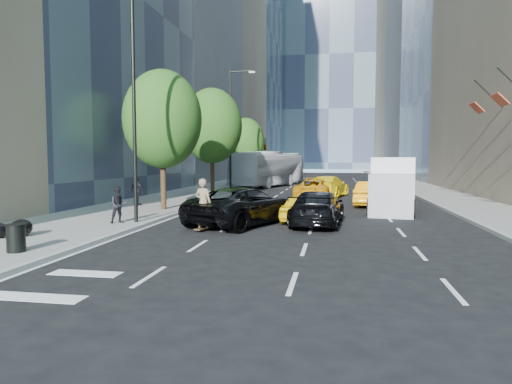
% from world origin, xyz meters
% --- Properties ---
extents(ground, '(160.00, 160.00, 0.00)m').
position_xyz_m(ground, '(0.00, 0.00, 0.00)').
color(ground, black).
rests_on(ground, ground).
extents(sidewalk_left, '(6.00, 120.00, 0.15)m').
position_xyz_m(sidewalk_left, '(-9.00, 30.00, 0.07)').
color(sidewalk_left, slate).
rests_on(sidewalk_left, ground).
extents(sidewalk_right, '(4.00, 120.00, 0.15)m').
position_xyz_m(sidewalk_right, '(10.00, 30.00, 0.07)').
color(sidewalk_right, slate).
rests_on(sidewalk_right, ground).
extents(tower_left_mid, '(20.00, 24.00, 45.00)m').
position_xyz_m(tower_left_mid, '(-22.00, 42.00, 22.50)').
color(tower_left_mid, slate).
rests_on(tower_left_mid, ground).
extents(tower_left_end, '(20.00, 28.00, 60.00)m').
position_xyz_m(tower_left_end, '(-22.00, 92.00, 30.00)').
color(tower_left_end, '#32394F').
rests_on(tower_left_end, ground).
extents(tower_right_far, '(20.00, 24.00, 50.00)m').
position_xyz_m(tower_right_far, '(22.00, 98.00, 25.00)').
color(tower_right_far, '#756C51').
rests_on(tower_right_far, ground).
extents(tower_distant, '(40.00, 20.00, 90.00)m').
position_xyz_m(tower_distant, '(0.00, 120.00, 45.00)').
color(tower_distant, '#32394F').
rests_on(tower_distant, ground).
extents(lamp_near, '(2.13, 0.22, 10.00)m').
position_xyz_m(lamp_near, '(-6.32, 4.00, 5.81)').
color(lamp_near, black).
rests_on(lamp_near, sidewalk_left).
extents(lamp_far, '(2.13, 0.22, 10.00)m').
position_xyz_m(lamp_far, '(-6.32, 22.00, 5.81)').
color(lamp_far, black).
rests_on(lamp_far, sidewalk_left).
extents(tree_near, '(4.20, 4.20, 7.46)m').
position_xyz_m(tree_near, '(-7.20, 9.00, 4.97)').
color(tree_near, black).
rests_on(tree_near, sidewalk_left).
extents(tree_mid, '(4.50, 4.50, 7.99)m').
position_xyz_m(tree_mid, '(-7.20, 19.00, 5.32)').
color(tree_mid, black).
rests_on(tree_mid, sidewalk_left).
extents(tree_far, '(3.90, 3.90, 6.92)m').
position_xyz_m(tree_far, '(-7.20, 32.00, 4.62)').
color(tree_far, black).
rests_on(tree_far, sidewalk_left).
extents(traffic_signal, '(2.48, 0.53, 5.20)m').
position_xyz_m(traffic_signal, '(-6.40, 40.00, 4.23)').
color(traffic_signal, black).
rests_on(traffic_signal, sidewalk_left).
extents(skateboarder, '(0.82, 0.65, 1.96)m').
position_xyz_m(skateboarder, '(-3.20, 3.00, 0.98)').
color(skateboarder, brown).
rests_on(skateboarder, ground).
extents(black_sedan_lincoln, '(4.78, 6.47, 1.63)m').
position_xyz_m(black_sedan_lincoln, '(-2.00, 5.00, 0.82)').
color(black_sedan_lincoln, black).
rests_on(black_sedan_lincoln, ground).
extents(black_sedan_mercedes, '(2.43, 5.25, 1.48)m').
position_xyz_m(black_sedan_mercedes, '(1.20, 5.37, 0.74)').
color(black_sedan_mercedes, black).
rests_on(black_sedan_mercedes, ground).
extents(taxi_a, '(2.07, 3.94, 1.28)m').
position_xyz_m(taxi_a, '(0.50, 6.50, 0.64)').
color(taxi_a, yellow).
rests_on(taxi_a, ground).
extents(taxi_b, '(2.54, 4.78, 1.50)m').
position_xyz_m(taxi_b, '(4.20, 14.00, 0.75)').
color(taxi_b, orange).
rests_on(taxi_b, ground).
extents(taxi_c, '(2.81, 5.31, 1.42)m').
position_xyz_m(taxi_c, '(0.50, 18.00, 0.71)').
color(taxi_c, orange).
rests_on(taxi_c, ground).
extents(taxi_d, '(3.39, 5.81, 1.58)m').
position_xyz_m(taxi_d, '(1.45, 20.24, 0.79)').
color(taxi_d, yellow).
rests_on(taxi_d, ground).
extents(city_bus, '(6.28, 13.24, 3.59)m').
position_xyz_m(city_bus, '(-4.80, 32.40, 1.80)').
color(city_bus, silver).
rests_on(city_bus, ground).
extents(box_truck, '(3.10, 6.40, 2.94)m').
position_xyz_m(box_truck, '(5.04, 11.24, 1.49)').
color(box_truck, silver).
rests_on(box_truck, ground).
extents(pedestrian_a, '(0.95, 0.92, 1.54)m').
position_xyz_m(pedestrian_a, '(-7.05, 3.52, 0.92)').
color(pedestrian_a, black).
rests_on(pedestrian_a, sidewalk_left).
extents(pedestrian_b, '(1.10, 0.81, 1.74)m').
position_xyz_m(pedestrian_b, '(-9.40, 10.52, 1.02)').
color(pedestrian_b, black).
rests_on(pedestrian_b, sidewalk_left).
extents(trash_can, '(0.52, 0.52, 0.79)m').
position_xyz_m(trash_can, '(-7.23, -2.56, 0.54)').
color(trash_can, black).
rests_on(trash_can, sidewalk_left).
extents(garbage_bags, '(1.23, 1.19, 0.61)m').
position_xyz_m(garbage_bags, '(-9.10, -0.35, 0.44)').
color(garbage_bags, black).
rests_on(garbage_bags, sidewalk_left).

